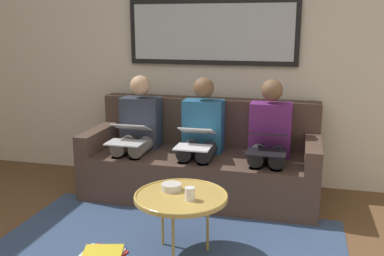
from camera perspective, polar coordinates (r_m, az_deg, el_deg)
The scene contains 14 objects.
wall_rear at distance 4.56m, azimuth 2.83°, elevation 9.27°, with size 6.00×0.12×2.60m, color beige.
area_rug at distance 3.28m, azimuth -3.82°, elevation -16.19°, with size 2.60×1.80×0.01m, color #33476B.
couch at distance 4.28m, azimuth 1.38°, elevation -4.48°, with size 2.20×0.90×0.90m.
framed_mirror at distance 4.46m, azimuth 2.62°, elevation 12.40°, with size 1.72×0.05×0.65m.
coffee_table at distance 3.10m, azimuth -1.45°, elevation -9.01°, with size 0.66×0.66×0.46m.
cup at distance 3.00m, azimuth -0.28°, elevation -8.59°, with size 0.07×0.07×0.09m, color silver.
bowl at distance 3.18m, azimuth -2.71°, elevation -7.70°, with size 0.15×0.15×0.05m, color beige.
person_left at distance 4.05m, azimuth 10.06°, elevation -1.36°, with size 0.38×0.58×1.14m.
laptop_black at distance 3.81m, azimuth 9.79°, elevation -1.86°, with size 0.33×0.38×0.16m.
person_middle at distance 4.14m, azimuth 1.19°, elevation -0.83°, with size 0.38×0.58×1.14m.
laptop_white at distance 3.92m, azimuth 0.43°, elevation -1.33°, with size 0.31×0.39×0.17m.
person_right at distance 4.32m, azimuth -7.10°, elevation -0.32°, with size 0.38×0.58×1.14m.
laptop_silver at distance 4.11m, azimuth -8.27°, elevation -0.77°, with size 0.34×0.38×0.17m.
magazine_stack at distance 3.33m, azimuth -11.50°, elevation -15.67°, with size 0.33×0.27×0.03m.
Camera 1 is at (-0.91, 1.86, 1.61)m, focal length 40.84 mm.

